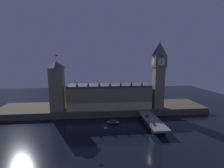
# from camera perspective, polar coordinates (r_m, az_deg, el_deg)

# --- Properties ---
(ground_plane) EXTENTS (400.00, 400.00, 0.00)m
(ground_plane) POSITION_cam_1_polar(r_m,az_deg,el_deg) (146.75, -2.32, -14.26)
(ground_plane) COLOR black
(embankment) EXTENTS (220.00, 42.00, 6.50)m
(embankment) POSITION_cam_1_polar(r_m,az_deg,el_deg) (182.27, -3.05, -8.55)
(embankment) COLOR #4C4438
(embankment) RESTS_ON ground_plane
(parliament_hall) EXTENTS (85.68, 23.66, 29.34)m
(parliament_hall) POSITION_cam_1_polar(r_m,az_deg,el_deg) (172.02, -0.97, -4.26)
(parliament_hall) COLOR #7F7056
(parliament_hall) RESTS_ON embankment
(clock_tower) EXTENTS (12.51, 12.62, 69.53)m
(clock_tower) POSITION_cam_1_polar(r_m,az_deg,el_deg) (174.53, 16.09, 3.76)
(clock_tower) COLOR #7F7056
(clock_tower) RESTS_ON embankment
(victoria_tower) EXTENTS (13.27, 13.27, 55.02)m
(victoria_tower) POSITION_cam_1_polar(r_m,az_deg,el_deg) (169.48, -18.76, -0.63)
(victoria_tower) COLOR #7F7056
(victoria_tower) RESTS_ON embankment
(bridge) EXTENTS (12.53, 46.00, 5.55)m
(bridge) POSITION_cam_1_polar(r_m,az_deg,el_deg) (148.55, 14.02, -12.69)
(bridge) COLOR slate
(bridge) RESTS_ON ground_plane
(car_northbound_lead) EXTENTS (2.06, 3.90, 1.30)m
(car_northbound_lead) POSITION_cam_1_polar(r_m,az_deg,el_deg) (152.90, 12.19, -11.02)
(car_northbound_lead) COLOR navy
(car_northbound_lead) RESTS_ON bridge
(car_northbound_trail) EXTENTS (2.05, 4.16, 1.30)m
(car_northbound_trail) POSITION_cam_1_polar(r_m,az_deg,el_deg) (136.94, 14.57, -13.49)
(car_northbound_trail) COLOR red
(car_northbound_trail) RESTS_ON bridge
(pedestrian_near_rail) EXTENTS (0.38, 0.38, 1.67)m
(pedestrian_near_rail) POSITION_cam_1_polar(r_m,az_deg,el_deg) (139.51, 12.89, -12.88)
(pedestrian_near_rail) COLOR black
(pedestrian_near_rail) RESTS_ON bridge
(pedestrian_mid_walk) EXTENTS (0.38, 0.38, 1.85)m
(pedestrian_mid_walk) POSITION_cam_1_polar(r_m,az_deg,el_deg) (147.02, 16.51, -11.84)
(pedestrian_mid_walk) COLOR black
(pedestrian_mid_walk) RESTS_ON bridge
(street_lamp_near) EXTENTS (1.34, 0.60, 6.14)m
(street_lamp_near) POSITION_cam_1_polar(r_m,az_deg,el_deg) (131.71, 13.83, -12.85)
(street_lamp_near) COLOR #2D3333
(street_lamp_near) RESTS_ON bridge
(street_lamp_mid) EXTENTS (1.34, 0.60, 7.10)m
(street_lamp_mid) POSITION_cam_1_polar(r_m,az_deg,el_deg) (148.46, 16.30, -10.22)
(street_lamp_mid) COLOR #2D3333
(street_lamp_mid) RESTS_ON bridge
(street_lamp_far) EXTENTS (1.34, 0.60, 5.89)m
(street_lamp_far) POSITION_cam_1_polar(r_m,az_deg,el_deg) (158.16, 10.25, -9.11)
(street_lamp_far) COLOR #2D3333
(street_lamp_far) RESTS_ON bridge
(boat_upstream) EXTENTS (12.42, 5.85, 3.31)m
(boat_upstream) POSITION_cam_1_polar(r_m,az_deg,el_deg) (149.65, 0.46, -13.29)
(boat_upstream) COLOR #28282D
(boat_upstream) RESTS_ON ground_plane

